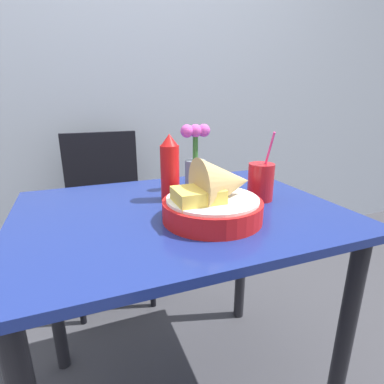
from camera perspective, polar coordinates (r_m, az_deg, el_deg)
name	(u,v)px	position (r m, az deg, el deg)	size (l,w,h in m)	color
wall_window	(116,59)	(1.97, -14.28, 23.30)	(7.00, 0.06, 2.60)	#9EA8B7
dining_table	(180,246)	(0.98, -2.35, -10.15)	(0.96, 0.73, 0.76)	navy
chair_far_window	(106,202)	(1.73, -16.13, -1.82)	(0.40, 0.40, 0.91)	black
food_basket	(216,198)	(0.83, 4.63, -1.14)	(0.28, 0.28, 0.18)	red
ketchup_bottle	(170,169)	(0.97, -4.20, 4.44)	(0.06, 0.06, 0.22)	red
drink_cup	(261,183)	(1.01, 12.93, 1.69)	(0.08, 0.08, 0.23)	red
flower_vase	(195,161)	(1.10, 0.64, 6.02)	(0.11, 0.08, 0.24)	gray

